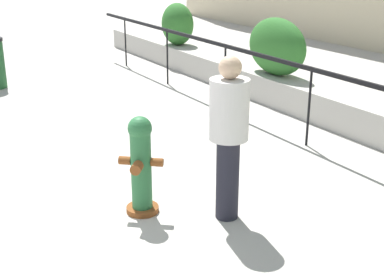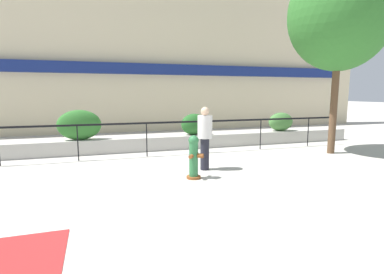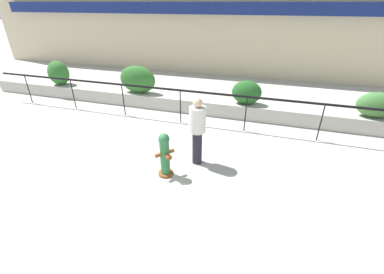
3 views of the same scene
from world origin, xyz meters
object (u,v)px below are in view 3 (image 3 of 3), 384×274
Objects in this scene: hedge_bush_2 at (247,92)px; fire_hydrant at (165,155)px; pedestrian at (197,127)px; hedge_bush_0 at (58,73)px; hedge_bush_1 at (138,79)px; hedge_bush_3 at (377,105)px.

hedge_bush_2 reaches higher than fire_hydrant.
hedge_bush_0 is at bearing 154.86° from pedestrian.
pedestrian is at bearing -44.67° from hedge_bush_1.
hedge_bush_2 is 0.90× the size of hedge_bush_3.
hedge_bush_0 is 0.68× the size of hedge_bush_1.
hedge_bush_0 is at bearing 180.00° from hedge_bush_3.
fire_hydrant is (-5.22, -4.04, -0.34)m from hedge_bush_3.
hedge_bush_0 is at bearing 180.00° from hedge_bush_1.
hedge_bush_1 is 4.14m from hedge_bush_2.
fire_hydrant is at bearing -55.30° from hedge_bush_1.
hedge_bush_0 is at bearing 180.00° from hedge_bush_2.
fire_hydrant is (2.80, -4.04, -0.46)m from hedge_bush_1.
hedge_bush_2 is at bearing 0.00° from hedge_bush_0.
hedge_bush_2 is 3.41m from pedestrian.
hedge_bush_3 is at bearing 37.72° from fire_hydrant.
hedge_bush_1 reaches higher than hedge_bush_2.
hedge_bush_0 is at bearing 148.18° from fire_hydrant.
fire_hydrant is 0.62× the size of pedestrian.
pedestrian reaches higher than hedge_bush_0.
hedge_bush_0 is 0.91× the size of fire_hydrant.
hedge_bush_3 is at bearing 0.00° from hedge_bush_1.
pedestrian reaches higher than hedge_bush_3.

